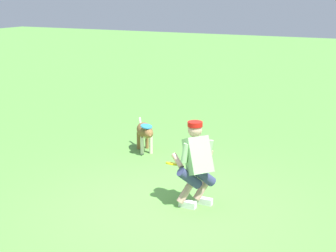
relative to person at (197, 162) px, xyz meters
name	(u,v)px	position (x,y,z in m)	size (l,w,h in m)	color
ground_plane	(170,209)	(0.30, 0.27, -0.70)	(60.00, 60.00, 0.00)	#5D9D44
person	(197,162)	(0.00, 0.00, 0.00)	(0.71, 0.60, 1.29)	silver
dog	(145,132)	(1.96, -1.96, -0.28)	(0.72, 0.80, 0.60)	olive
frisbee_flying	(146,126)	(1.80, -1.75, -0.10)	(0.23, 0.23, 0.02)	#308DD8
frisbee_held	(173,164)	(0.39, 0.00, -0.09)	(0.22, 0.22, 0.02)	yellow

